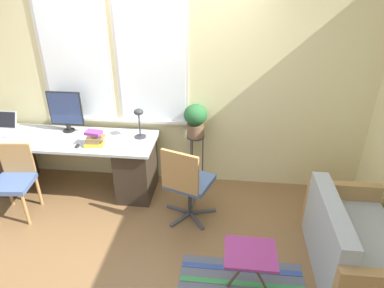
# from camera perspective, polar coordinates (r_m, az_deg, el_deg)

# --- Properties ---
(ground_plane) EXTENTS (14.00, 14.00, 0.00)m
(ground_plane) POSITION_cam_1_polar(r_m,az_deg,el_deg) (4.16, -7.47, -10.79)
(ground_plane) COLOR brown
(wall_back_with_window) EXTENTS (9.00, 0.12, 2.70)m
(wall_back_with_window) POSITION_cam_1_polar(r_m,az_deg,el_deg) (4.19, -6.62, 10.70)
(wall_back_with_window) COLOR beige
(wall_back_with_window) RESTS_ON ground_plane
(desk) EXTENTS (2.18, 0.69, 0.72)m
(desk) POSITION_cam_1_polar(r_m,az_deg,el_deg) (4.54, -19.64, -2.80)
(desk) COLOR #B2B7BC
(desk) RESTS_ON ground_plane
(laptop) EXTENTS (0.31, 0.31, 0.22)m
(laptop) POSITION_cam_1_polar(r_m,az_deg,el_deg) (4.88, -29.15, 2.36)
(laptop) COLOR #B7B7BC
(laptop) RESTS_ON desk
(monitor) EXTENTS (0.42, 0.14, 0.51)m
(monitor) POSITION_cam_1_polar(r_m,az_deg,el_deg) (4.46, -20.33, 5.28)
(monitor) COLOR black
(monitor) RESTS_ON desk
(keyboard) EXTENTS (0.43, 0.14, 0.02)m
(keyboard) POSITION_cam_1_polar(r_m,az_deg,el_deg) (4.27, -22.32, -0.13)
(keyboard) COLOR silver
(keyboard) RESTS_ON desk
(mouse) EXTENTS (0.04, 0.07, 0.03)m
(mouse) POSITION_cam_1_polar(r_m,az_deg,el_deg) (4.12, -18.56, -0.30)
(mouse) COLOR black
(mouse) RESTS_ON desk
(desk_lamp) EXTENTS (0.14, 0.14, 0.36)m
(desk_lamp) POSITION_cam_1_polar(r_m,az_deg,el_deg) (4.09, -8.83, 4.35)
(desk_lamp) COLOR #2D2D33
(desk_lamp) RESTS_ON desk
(book_stack) EXTENTS (0.24, 0.20, 0.17)m
(book_stack) POSITION_cam_1_polar(r_m,az_deg,el_deg) (4.09, -15.91, 0.86)
(book_stack) COLOR yellow
(book_stack) RESTS_ON desk
(desk_chair_wooden) EXTENTS (0.45, 0.46, 0.81)m
(desk_chair_wooden) POSITION_cam_1_polar(r_m,az_deg,el_deg) (4.34, -27.50, -5.12)
(desk_chair_wooden) COLOR #B2844C
(desk_chair_wooden) RESTS_ON ground_plane
(office_chair_swivel) EXTENTS (0.59, 0.61, 0.93)m
(office_chair_swivel) POSITION_cam_1_polar(r_m,az_deg,el_deg) (3.71, -0.86, -6.35)
(office_chair_swivel) COLOR #47474C
(office_chair_swivel) RESTS_ON ground_plane
(couch_loveseat) EXTENTS (0.73, 1.25, 0.73)m
(couch_loveseat) POSITION_cam_1_polar(r_m,az_deg,el_deg) (3.62, 25.19, -15.35)
(couch_loveseat) COLOR #9EA8B2
(couch_loveseat) RESTS_ON ground_plane
(plant_stand) EXTENTS (0.22, 0.22, 0.71)m
(plant_stand) POSITION_cam_1_polar(r_m,az_deg,el_deg) (4.25, 0.58, -0.01)
(plant_stand) COLOR #333338
(plant_stand) RESTS_ON ground_plane
(potted_plant) EXTENTS (0.28, 0.28, 0.41)m
(potted_plant) POSITION_cam_1_polar(r_m,az_deg,el_deg) (4.10, 0.60, 4.24)
(potted_plant) COLOR brown
(potted_plant) RESTS_ON plant_stand
(folding_stool) EXTENTS (0.44, 0.37, 0.44)m
(folding_stool) POSITION_cam_1_polar(r_m,az_deg,el_deg) (3.08, 9.69, -17.85)
(folding_stool) COLOR #93337A
(folding_stool) RESTS_ON ground_plane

